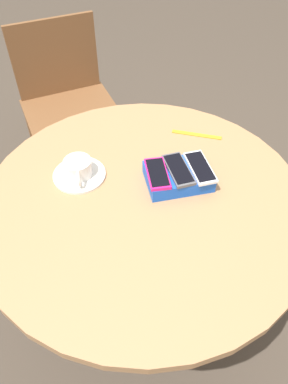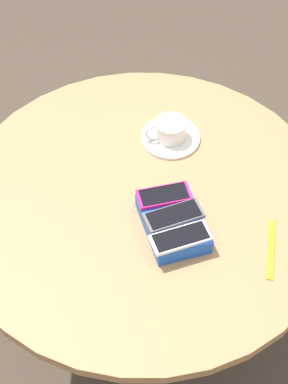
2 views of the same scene
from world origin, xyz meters
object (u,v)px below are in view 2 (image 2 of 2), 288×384
(saucer, at_px, (170,137))
(coffee_cup, at_px, (170,129))
(round_table, at_px, (144,222))
(phone_gray, at_px, (174,216))
(phone_box, at_px, (173,223))
(phone_white, at_px, (181,238))
(lanyard_strap, at_px, (271,249))
(phone_magenta, at_px, (164,195))

(saucer, height_order, coffee_cup, coffee_cup)
(round_table, height_order, coffee_cup, coffee_cup)
(round_table, height_order, phone_gray, phone_gray)
(phone_box, relative_size, saucer, 1.32)
(phone_gray, distance_m, saucer, 0.30)
(saucer, bearing_deg, phone_box, 151.69)
(phone_box, height_order, saucer, phone_box)
(round_table, xyz_separation_m, coffee_cup, (0.15, -0.16, 0.14))
(phone_box, height_order, phone_white, phone_white)
(phone_white, distance_m, coffee_cup, 0.36)
(phone_box, bearing_deg, phone_white, 165.30)
(round_table, xyz_separation_m, lanyard_strap, (-0.28, -0.19, 0.11))
(lanyard_strap, bearing_deg, phone_magenta, 35.87)
(phone_box, bearing_deg, phone_magenta, -8.60)
(coffee_cup, bearing_deg, phone_white, 154.51)
(phone_magenta, bearing_deg, lanyard_strap, -144.13)
(phone_gray, bearing_deg, phone_white, 164.82)
(phone_white, height_order, saucer, phone_white)
(round_table, relative_size, coffee_cup, 8.49)
(phone_white, height_order, phone_magenta, phone_magenta)
(round_table, height_order, phone_white, phone_white)
(coffee_cup, bearing_deg, round_table, 133.27)
(phone_magenta, relative_size, saucer, 0.86)
(phone_white, xyz_separation_m, lanyard_strap, (-0.10, -0.19, -0.05))
(phone_magenta, height_order, lanyard_strap, phone_magenta)
(round_table, distance_m, saucer, 0.24)
(phone_gray, relative_size, phone_magenta, 1.05)
(phone_box, bearing_deg, saucer, -28.31)
(phone_magenta, height_order, coffee_cup, coffee_cup)
(phone_box, height_order, coffee_cup, coffee_cup)
(phone_box, height_order, phone_magenta, phone_magenta)
(phone_white, xyz_separation_m, saucer, (0.33, -0.16, -0.05))
(phone_box, xyz_separation_m, saucer, (0.27, -0.14, -0.02))
(phone_magenta, distance_m, saucer, 0.25)
(phone_box, xyz_separation_m, lanyard_strap, (-0.16, -0.17, -0.02))
(phone_white, xyz_separation_m, coffee_cup, (0.33, -0.16, -0.01))
(phone_white, bearing_deg, round_table, 0.07)
(phone_gray, bearing_deg, phone_box, 136.38)
(round_table, bearing_deg, phone_gray, -171.69)
(saucer, height_order, lanyard_strap, saucer)
(round_table, height_order, phone_box, phone_box)
(phone_box, relative_size, phone_gray, 1.45)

